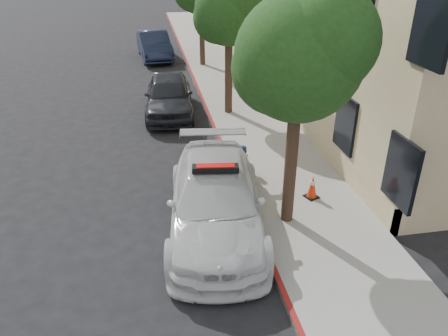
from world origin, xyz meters
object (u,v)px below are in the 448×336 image
object	(u,v)px
police_car	(216,200)
parked_car_mid	(169,95)
parked_car_far	(154,45)
fire_hydrant	(242,158)
traffic_cone	(312,187)

from	to	relation	value
police_car	parked_car_mid	world-z (taller)	police_car
parked_car_mid	parked_car_far	distance (m)	9.93
police_car	fire_hydrant	world-z (taller)	police_car
parked_car_mid	parked_car_far	size ratio (longest dim) A/B	0.97
police_car	parked_car_mid	bearing A→B (deg)	101.35
police_car	parked_car_far	xyz separation A→B (m)	(-0.83, 18.41, -0.01)
police_car	parked_car_mid	distance (m)	8.51
parked_car_far	traffic_cone	xyz separation A→B (m)	(3.62, -17.65, -0.32)
police_car	traffic_cone	bearing A→B (deg)	22.55
parked_car_mid	fire_hydrant	distance (m)	6.11
police_car	traffic_cone	size ratio (longest dim) A/B	8.78
police_car	parked_car_far	distance (m)	18.43
police_car	fire_hydrant	distance (m)	2.95
fire_hydrant	traffic_cone	xyz separation A→B (m)	(1.55, -1.91, -0.07)
police_car	parked_car_mid	size ratio (longest dim) A/B	1.24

